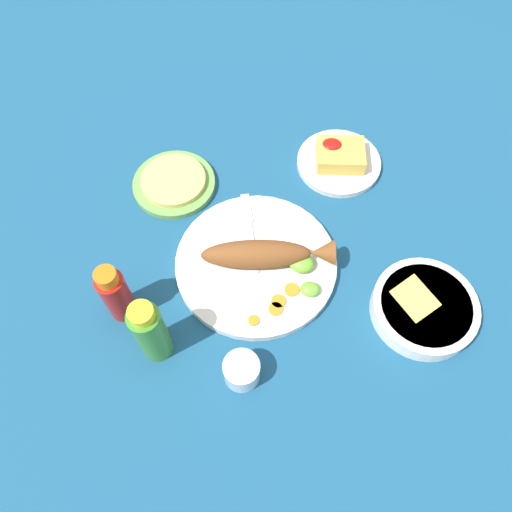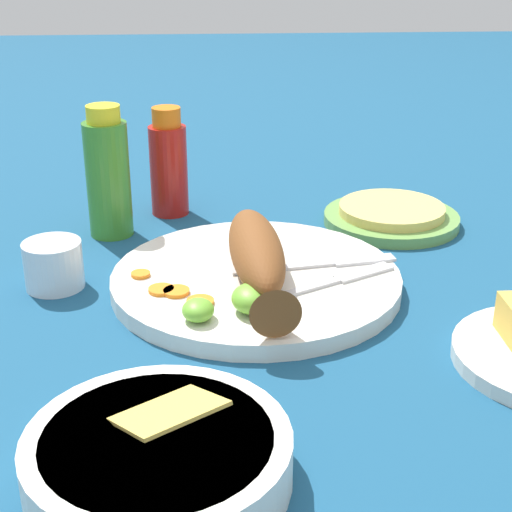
{
  "view_description": "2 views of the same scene",
  "coord_description": "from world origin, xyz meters",
  "px_view_note": "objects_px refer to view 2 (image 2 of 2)",
  "views": [
    {
      "loc": [
        -0.02,
        0.46,
        0.86
      ],
      "look_at": [
        0.0,
        0.0,
        0.04
      ],
      "focal_mm": 35.0,
      "sensor_mm": 36.0,
      "label": 1
    },
    {
      "loc": [
        -0.76,
        0.05,
        0.37
      ],
      "look_at": [
        0.0,
        0.0,
        0.04
      ],
      "focal_mm": 55.0,
      "sensor_mm": 36.0,
      "label": 2
    }
  ],
  "objects_px": {
    "fried_fish": "(258,257)",
    "fork_far": "(331,282)",
    "main_plate": "(256,281)",
    "hot_sauce_bottle_green": "(108,175)",
    "fork_near": "(326,264)",
    "guacamole_bowl": "(158,455)",
    "salt_cup": "(54,268)",
    "hot_sauce_bottle_red": "(169,165)",
    "tortilla_plate": "(391,219)"
  },
  "relations": [
    {
      "from": "guacamole_bowl",
      "to": "fork_near",
      "type": "bearing_deg",
      "value": -27.01
    },
    {
      "from": "guacamole_bowl",
      "to": "hot_sauce_bottle_red",
      "type": "bearing_deg",
      "value": 1.44
    },
    {
      "from": "fork_near",
      "to": "main_plate",
      "type": "bearing_deg",
      "value": -178.26
    },
    {
      "from": "fork_near",
      "to": "hot_sauce_bottle_green",
      "type": "distance_m",
      "value": 0.3
    },
    {
      "from": "fork_far",
      "to": "tortilla_plate",
      "type": "height_order",
      "value": "fork_far"
    },
    {
      "from": "fork_near",
      "to": "hot_sauce_bottle_red",
      "type": "relative_size",
      "value": 1.28
    },
    {
      "from": "fried_fish",
      "to": "fork_far",
      "type": "bearing_deg",
      "value": -103.05
    },
    {
      "from": "fork_near",
      "to": "hot_sauce_bottle_red",
      "type": "height_order",
      "value": "hot_sauce_bottle_red"
    },
    {
      "from": "fried_fish",
      "to": "tortilla_plate",
      "type": "relative_size",
      "value": 1.44
    },
    {
      "from": "fried_fish",
      "to": "fork_far",
      "type": "height_order",
      "value": "fried_fish"
    },
    {
      "from": "fried_fish",
      "to": "hot_sauce_bottle_green",
      "type": "distance_m",
      "value": 0.26
    },
    {
      "from": "fork_far",
      "to": "salt_cup",
      "type": "distance_m",
      "value": 0.3
    },
    {
      "from": "fork_near",
      "to": "guacamole_bowl",
      "type": "relative_size",
      "value": 0.97
    },
    {
      "from": "main_plate",
      "to": "hot_sauce_bottle_green",
      "type": "bearing_deg",
      "value": 45.6
    },
    {
      "from": "fried_fish",
      "to": "salt_cup",
      "type": "xyz_separation_m",
      "value": [
        0.03,
        0.22,
        -0.02
      ]
    },
    {
      "from": "fork_near",
      "to": "guacamole_bowl",
      "type": "distance_m",
      "value": 0.37
    },
    {
      "from": "fork_far",
      "to": "main_plate",
      "type": "bearing_deg",
      "value": 129.49
    },
    {
      "from": "hot_sauce_bottle_red",
      "to": "main_plate",
      "type": "bearing_deg",
      "value": -157.13
    },
    {
      "from": "salt_cup",
      "to": "hot_sauce_bottle_green",
      "type": "bearing_deg",
      "value": -16.42
    },
    {
      "from": "hot_sauce_bottle_green",
      "to": "guacamole_bowl",
      "type": "distance_m",
      "value": 0.49
    },
    {
      "from": "fried_fish",
      "to": "hot_sauce_bottle_red",
      "type": "height_order",
      "value": "hot_sauce_bottle_red"
    },
    {
      "from": "salt_cup",
      "to": "fork_near",
      "type": "bearing_deg",
      "value": -90.2
    },
    {
      "from": "fork_near",
      "to": "salt_cup",
      "type": "xyz_separation_m",
      "value": [
        0.0,
        0.3,
        0.0
      ]
    },
    {
      "from": "main_plate",
      "to": "guacamole_bowl",
      "type": "xyz_separation_m",
      "value": [
        -0.31,
        0.09,
        0.01
      ]
    },
    {
      "from": "salt_cup",
      "to": "guacamole_bowl",
      "type": "relative_size",
      "value": 0.33
    },
    {
      "from": "salt_cup",
      "to": "tortilla_plate",
      "type": "relative_size",
      "value": 0.36
    },
    {
      "from": "main_plate",
      "to": "guacamole_bowl",
      "type": "bearing_deg",
      "value": 164.14
    },
    {
      "from": "main_plate",
      "to": "hot_sauce_bottle_red",
      "type": "xyz_separation_m",
      "value": [
        0.24,
        0.1,
        0.06
      ]
    },
    {
      "from": "salt_cup",
      "to": "guacamole_bowl",
      "type": "xyz_separation_m",
      "value": [
        -0.33,
        -0.13,
        -0.0
      ]
    },
    {
      "from": "tortilla_plate",
      "to": "guacamole_bowl",
      "type": "bearing_deg",
      "value": 150.66
    },
    {
      "from": "hot_sauce_bottle_red",
      "to": "hot_sauce_bottle_green",
      "type": "xyz_separation_m",
      "value": [
        -0.07,
        0.07,
        0.01
      ]
    },
    {
      "from": "hot_sauce_bottle_red",
      "to": "salt_cup",
      "type": "relative_size",
      "value": 2.28
    },
    {
      "from": "fried_fish",
      "to": "hot_sauce_bottle_green",
      "type": "xyz_separation_m",
      "value": [
        0.19,
        0.17,
        0.03
      ]
    },
    {
      "from": "fork_near",
      "to": "fork_far",
      "type": "xyz_separation_m",
      "value": [
        -0.05,
        0.0,
        0.0
      ]
    },
    {
      "from": "main_plate",
      "to": "fried_fish",
      "type": "xyz_separation_m",
      "value": [
        -0.02,
        -0.0,
        0.04
      ]
    },
    {
      "from": "guacamole_bowl",
      "to": "tortilla_plate",
      "type": "relative_size",
      "value": 1.09
    },
    {
      "from": "hot_sauce_bottle_red",
      "to": "salt_cup",
      "type": "distance_m",
      "value": 0.26
    },
    {
      "from": "fried_fish",
      "to": "hot_sauce_bottle_green",
      "type": "bearing_deg",
      "value": 39.44
    },
    {
      "from": "hot_sauce_bottle_red",
      "to": "tortilla_plate",
      "type": "height_order",
      "value": "hot_sauce_bottle_red"
    },
    {
      "from": "main_plate",
      "to": "hot_sauce_bottle_red",
      "type": "bearing_deg",
      "value": 22.87
    },
    {
      "from": "hot_sauce_bottle_red",
      "to": "fried_fish",
      "type": "bearing_deg",
      "value": -158.38
    },
    {
      "from": "fork_near",
      "to": "hot_sauce_bottle_green",
      "type": "xyz_separation_m",
      "value": [
        0.15,
        0.25,
        0.06
      ]
    },
    {
      "from": "fried_fish",
      "to": "salt_cup",
      "type": "height_order",
      "value": "fried_fish"
    },
    {
      "from": "fried_fish",
      "to": "tortilla_plate",
      "type": "height_order",
      "value": "fried_fish"
    },
    {
      "from": "fork_far",
      "to": "hot_sauce_bottle_green",
      "type": "bearing_deg",
      "value": 112.76
    },
    {
      "from": "guacamole_bowl",
      "to": "fork_far",
      "type": "bearing_deg",
      "value": -30.55
    },
    {
      "from": "fork_near",
      "to": "guacamole_bowl",
      "type": "height_order",
      "value": "guacamole_bowl"
    },
    {
      "from": "hot_sauce_bottle_green",
      "to": "main_plate",
      "type": "bearing_deg",
      "value": -134.4
    },
    {
      "from": "salt_cup",
      "to": "tortilla_plate",
      "type": "xyz_separation_m",
      "value": [
        0.16,
        -0.41,
        -0.02
      ]
    },
    {
      "from": "hot_sauce_bottle_green",
      "to": "guacamole_bowl",
      "type": "bearing_deg",
      "value": -169.96
    }
  ]
}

